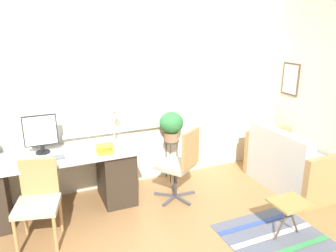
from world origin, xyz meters
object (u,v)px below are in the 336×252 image
at_px(keyboard, 47,159).
at_px(potted_plant, 171,125).
at_px(desk_lamp, 113,116).
at_px(office_chair_swivel, 180,163).
at_px(monitor, 41,133).
at_px(plant_stand, 171,146).
at_px(folding_stool, 290,205).
at_px(couch_loveseat, 291,166).
at_px(desk_chair_wooden, 38,200).
at_px(book_stack, 105,149).
at_px(mouse, 71,155).

xyz_separation_m(keyboard, potted_plant, (1.71, 0.35, 0.10)).
bearing_deg(desk_lamp, office_chair_swivel, -32.41).
xyz_separation_m(monitor, plant_stand, (1.75, 0.10, -0.47)).
height_order(office_chair_swivel, folding_stool, office_chair_swivel).
relative_size(desk_lamp, couch_loveseat, 0.38).
xyz_separation_m(desk_chair_wooden, folding_stool, (2.46, -1.02, -0.09)).
height_order(book_stack, plant_stand, book_stack).
bearing_deg(plant_stand, desk_chair_wooden, -157.93).
bearing_deg(mouse, desk_lamp, 21.33).
bearing_deg(keyboard, mouse, 0.08).
bearing_deg(plant_stand, couch_loveseat, -30.55).
bearing_deg(mouse, couch_loveseat, -10.11).
relative_size(desk_chair_wooden, couch_loveseat, 0.68).
distance_m(office_chair_swivel, plant_stand, 0.60).
height_order(keyboard, office_chair_swivel, office_chair_swivel).
bearing_deg(desk_lamp, desk_chair_wooden, -147.52).
bearing_deg(potted_plant, couch_loveseat, -30.55).
bearing_deg(desk_chair_wooden, plant_stand, 36.31).
bearing_deg(folding_stool, office_chair_swivel, 121.20).
height_order(office_chair_swivel, couch_loveseat, office_chair_swivel).
bearing_deg(potted_plant, desk_chair_wooden, -157.93).
bearing_deg(desk_chair_wooden, couch_loveseat, 12.27).
bearing_deg(monitor, keyboard, -82.29).
height_order(desk_lamp, plant_stand, desk_lamp).
distance_m(desk_lamp, folding_stool, 2.33).
relative_size(keyboard, folding_stool, 0.90).
relative_size(keyboard, office_chair_swivel, 0.39).
bearing_deg(monitor, plant_stand, 3.30).
relative_size(mouse, office_chair_swivel, 0.07).
bearing_deg(couch_loveseat, desk_chair_wooden, 88.02).
distance_m(book_stack, plant_stand, 1.17).
bearing_deg(desk_chair_wooden, mouse, 58.97).
bearing_deg(couch_loveseat, desk_lamp, 72.16).
distance_m(keyboard, office_chair_swivel, 1.62).
distance_m(monitor, mouse, 0.45).
bearing_deg(book_stack, potted_plant, 20.96).
relative_size(plant_stand, folding_stool, 1.42).
bearing_deg(book_stack, keyboard, 174.95).
height_order(mouse, desk_lamp, desk_lamp).
xyz_separation_m(monitor, desk_chair_wooden, (-0.12, -0.66, -0.51)).
bearing_deg(desk_lamp, couch_loveseat, -17.84).
distance_m(desk_lamp, potted_plant, 0.91).
bearing_deg(monitor, desk_chair_wooden, -100.26).
xyz_separation_m(mouse, folding_stool, (2.05, -1.43, -0.38)).
relative_size(monitor, book_stack, 2.22).
bearing_deg(keyboard, desk_chair_wooden, -110.52).
distance_m(mouse, couch_loveseat, 3.01).
relative_size(keyboard, desk_chair_wooden, 0.44).
bearing_deg(plant_stand, keyboard, -168.48).
xyz_separation_m(desk_chair_wooden, office_chair_swivel, (1.73, 0.17, 0.04)).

